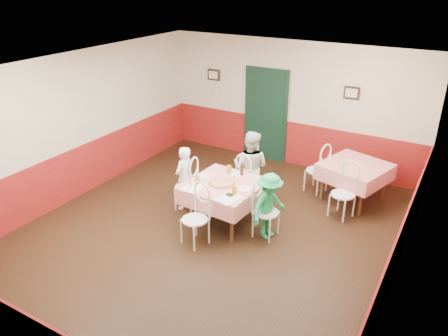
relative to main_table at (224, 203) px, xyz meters
The scene contains 38 objects.
floor 0.60m from the main_table, 92.82° to the right, with size 7.00×7.00×0.00m, color black.
ceiling 2.47m from the main_table, 92.82° to the right, with size 7.00×7.00×0.00m, color white.
back_wall 3.20m from the main_table, 90.43° to the left, with size 6.00×0.10×2.80m, color beige.
front_wall 4.09m from the main_table, 90.33° to the right, with size 6.00×0.10×2.80m, color beige.
left_wall 3.23m from the main_table, behind, with size 0.10×7.00×2.80m, color beige.
right_wall 3.18m from the main_table, ahead, with size 0.10×7.00×2.80m, color beige.
wainscot_back 3.02m from the main_table, 90.43° to the left, with size 6.00×0.03×1.00m, color maroon.
wainscot_left 3.05m from the main_table, behind, with size 0.03×7.00×1.00m, color maroon.
wainscot_right 3.00m from the main_table, ahead, with size 0.03×7.00×1.00m, color maroon.
door 3.12m from the main_table, 101.78° to the left, with size 0.96×0.06×2.10m, color black.
picture_left 3.90m from the main_table, 124.12° to the left, with size 0.32×0.03×0.26m, color black.
picture_right 3.57m from the main_table, 66.84° to the left, with size 0.32×0.03×0.26m, color black.
thermostat 3.73m from the main_table, 122.78° to the left, with size 0.10×0.03×0.10m, color white.
main_table is the anchor object (origin of this frame).
second_table 2.64m from the main_table, 47.95° to the left, with size 1.12×1.12×0.77m, color red.
chair_left 0.85m from the main_table, behind, with size 0.42×0.42×0.90m, color white, non-canonical shape.
chair_right 0.85m from the main_table, ahead, with size 0.42×0.42×0.90m, color white, non-canonical shape.
chair_far 0.85m from the main_table, 86.18° to the left, with size 0.42×0.42×0.90m, color white, non-canonical shape.
chair_near 0.85m from the main_table, 93.82° to the right, with size 0.42×0.42×0.90m, color white, non-canonical shape.
chair_second_a 2.21m from the main_table, 62.52° to the left, with size 0.42×0.42×0.90m, color white, non-canonical shape.
chair_second_b 2.15m from the main_table, 34.41° to the left, with size 0.42×0.42×0.90m, color white, non-canonical shape.
pizza 0.40m from the main_table, 129.80° to the right, with size 0.42×0.42×0.03m, color #B74723.
plate_left 0.60m from the main_table, behind, with size 0.25×0.25×0.01m, color white.
plate_right 0.58m from the main_table, ahead, with size 0.25×0.25×0.01m, color white.
plate_far 0.58m from the main_table, 85.64° to the left, with size 0.25×0.25×0.01m, color white.
glass_a 0.65m from the main_table, 148.96° to the right, with size 0.08×0.08×0.14m, color #BF7219.
glass_b 0.64m from the main_table, 37.89° to the right, with size 0.08×0.08×0.15m, color #BF7219.
glass_c 0.63m from the main_table, 108.03° to the left, with size 0.08×0.08×0.14m, color #BF7219.
beer_bottle 0.66m from the main_table, 73.69° to the left, with size 0.06×0.06×0.23m, color #381C0A.
shaker_a 0.72m from the main_table, 139.54° to the right, with size 0.04×0.04×0.09m, color silver.
shaker_b 0.74m from the main_table, 132.76° to the right, with size 0.04×0.04×0.09m, color silver.
shaker_c 0.73m from the main_table, 147.75° to the right, with size 0.04×0.04×0.09m, color #B23319.
menu_left 0.67m from the main_table, 132.71° to the right, with size 0.30×0.40×0.00m, color white.
menu_right 0.67m from the main_table, 51.87° to the right, with size 0.30×0.40×0.00m, color white.
wallet 0.60m from the main_table, 48.02° to the right, with size 0.11×0.09×0.02m, color black.
diner_left 0.93m from the main_table, behind, with size 0.45×0.29×1.23m, color gray.
diner_far 0.96m from the main_table, 86.18° to the left, with size 0.70×0.55×1.44m, color gray.
diner_right 0.92m from the main_table, ahead, with size 0.75×0.43×1.17m, color gray.
Camera 1 is at (3.43, -5.40, 4.16)m, focal length 35.00 mm.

